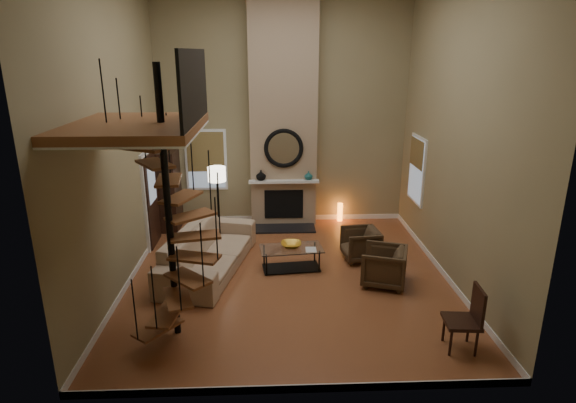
{
  "coord_description": "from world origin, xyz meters",
  "views": [
    {
      "loc": [
        -0.36,
        -8.23,
        4.15
      ],
      "look_at": [
        0.0,
        0.4,
        1.4
      ],
      "focal_mm": 29.49,
      "sensor_mm": 36.0,
      "label": 1
    }
  ],
  "objects_px": {
    "floor_lamp": "(217,180)",
    "accent_lamp": "(340,212)",
    "side_chair": "(468,317)",
    "sofa": "(209,250)",
    "armchair_far": "(388,267)",
    "hutch": "(170,190)",
    "coffee_table": "(291,256)",
    "armchair_near": "(364,244)"
  },
  "relations": [
    {
      "from": "accent_lamp",
      "to": "armchair_far",
      "type": "bearing_deg",
      "value": -83.7
    },
    {
      "from": "floor_lamp",
      "to": "accent_lamp",
      "type": "bearing_deg",
      "value": 20.06
    },
    {
      "from": "armchair_near",
      "to": "hutch",
      "type": "bearing_deg",
      "value": -121.94
    },
    {
      "from": "armchair_near",
      "to": "accent_lamp",
      "type": "xyz_separation_m",
      "value": [
        -0.14,
        2.34,
        -0.1
      ]
    },
    {
      "from": "sofa",
      "to": "side_chair",
      "type": "height_order",
      "value": "side_chair"
    },
    {
      "from": "sofa",
      "to": "accent_lamp",
      "type": "xyz_separation_m",
      "value": [
        3.01,
        2.63,
        -0.15
      ]
    },
    {
      "from": "hutch",
      "to": "floor_lamp",
      "type": "xyz_separation_m",
      "value": [
        1.24,
        -0.81,
        0.46
      ]
    },
    {
      "from": "armchair_near",
      "to": "armchair_far",
      "type": "bearing_deg",
      "value": 5.92
    },
    {
      "from": "hutch",
      "to": "armchair_far",
      "type": "distance_m",
      "value": 5.59
    },
    {
      "from": "hutch",
      "to": "floor_lamp",
      "type": "bearing_deg",
      "value": -33.31
    },
    {
      "from": "armchair_far",
      "to": "coffee_table",
      "type": "distance_m",
      "value": 1.9
    },
    {
      "from": "side_chair",
      "to": "sofa",
      "type": "bearing_deg",
      "value": 144.75
    },
    {
      "from": "sofa",
      "to": "hutch",
      "type": "bearing_deg",
      "value": 39.36
    },
    {
      "from": "floor_lamp",
      "to": "accent_lamp",
      "type": "xyz_separation_m",
      "value": [
        2.95,
        1.08,
        -1.16
      ]
    },
    {
      "from": "armchair_near",
      "to": "armchair_far",
      "type": "relative_size",
      "value": 0.91
    },
    {
      "from": "floor_lamp",
      "to": "armchair_far",
      "type": "bearing_deg",
      "value": -35.29
    },
    {
      "from": "armchair_near",
      "to": "side_chair",
      "type": "relative_size",
      "value": 0.72
    },
    {
      "from": "sofa",
      "to": "floor_lamp",
      "type": "xyz_separation_m",
      "value": [
        0.05,
        1.55,
        1.02
      ]
    },
    {
      "from": "armchair_near",
      "to": "coffee_table",
      "type": "xyz_separation_m",
      "value": [
        -1.52,
        -0.38,
        -0.07
      ]
    },
    {
      "from": "accent_lamp",
      "to": "coffee_table",
      "type": "bearing_deg",
      "value": -116.79
    },
    {
      "from": "armchair_far",
      "to": "accent_lamp",
      "type": "height_order",
      "value": "armchair_far"
    },
    {
      "from": "hutch",
      "to": "side_chair",
      "type": "bearing_deg",
      "value": -44.97
    },
    {
      "from": "coffee_table",
      "to": "accent_lamp",
      "type": "xyz_separation_m",
      "value": [
        1.37,
        2.72,
        -0.03
      ]
    },
    {
      "from": "coffee_table",
      "to": "accent_lamp",
      "type": "height_order",
      "value": "accent_lamp"
    },
    {
      "from": "coffee_table",
      "to": "side_chair",
      "type": "height_order",
      "value": "side_chair"
    },
    {
      "from": "armchair_far",
      "to": "floor_lamp",
      "type": "relative_size",
      "value": 0.46
    },
    {
      "from": "sofa",
      "to": "armchair_far",
      "type": "bearing_deg",
      "value": -90.73
    },
    {
      "from": "coffee_table",
      "to": "floor_lamp",
      "type": "xyz_separation_m",
      "value": [
        -1.58,
        1.64,
        1.13
      ]
    },
    {
      "from": "floor_lamp",
      "to": "accent_lamp",
      "type": "distance_m",
      "value": 3.35
    },
    {
      "from": "sofa",
      "to": "armchair_near",
      "type": "xyz_separation_m",
      "value": [
        3.15,
        0.28,
        -0.04
      ]
    },
    {
      "from": "hutch",
      "to": "sofa",
      "type": "bearing_deg",
      "value": -63.4
    },
    {
      "from": "side_chair",
      "to": "floor_lamp",
      "type": "bearing_deg",
      "value": 132.15
    },
    {
      "from": "armchair_far",
      "to": "side_chair",
      "type": "bearing_deg",
      "value": 36.12
    },
    {
      "from": "hutch",
      "to": "armchair_near",
      "type": "height_order",
      "value": "hutch"
    },
    {
      "from": "accent_lamp",
      "to": "hutch",
      "type": "bearing_deg",
      "value": -176.36
    },
    {
      "from": "coffee_table",
      "to": "floor_lamp",
      "type": "height_order",
      "value": "floor_lamp"
    },
    {
      "from": "coffee_table",
      "to": "side_chair",
      "type": "relative_size",
      "value": 1.28
    },
    {
      "from": "accent_lamp",
      "to": "side_chair",
      "type": "height_order",
      "value": "side_chair"
    },
    {
      "from": "coffee_table",
      "to": "accent_lamp",
      "type": "distance_m",
      "value": 3.05
    },
    {
      "from": "armchair_far",
      "to": "coffee_table",
      "type": "height_order",
      "value": "armchair_far"
    },
    {
      "from": "armchair_far",
      "to": "accent_lamp",
      "type": "distance_m",
      "value": 3.46
    },
    {
      "from": "hutch",
      "to": "armchair_far",
      "type": "bearing_deg",
      "value": -34.77
    }
  ]
}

